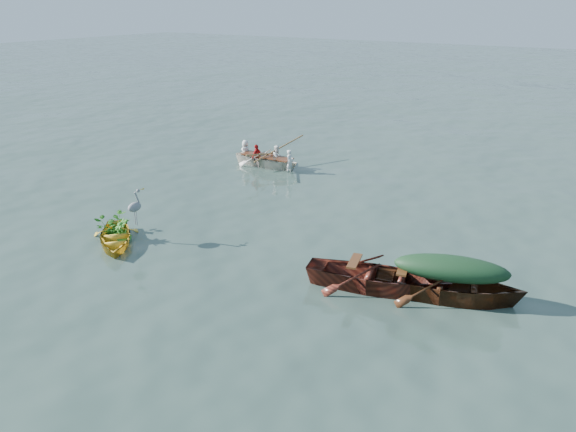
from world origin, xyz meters
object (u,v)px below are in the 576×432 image
(open_wooden_boat, at_px, (377,290))
(rowed_boat, at_px, (267,167))
(yellow_dinghy, at_px, (116,244))
(heron, at_px, (135,212))
(green_tarp_boat, at_px, (448,299))

(open_wooden_boat, height_order, rowed_boat, open_wooden_boat)
(open_wooden_boat, relative_size, rowed_boat, 1.15)
(yellow_dinghy, bearing_deg, heron, 5.19)
(green_tarp_boat, xyz_separation_m, rowed_boat, (-8.68, 5.89, 0.00))
(yellow_dinghy, relative_size, open_wooden_boat, 0.63)
(heron, bearing_deg, rowed_boat, 51.94)
(yellow_dinghy, xyz_separation_m, open_wooden_boat, (6.48, 1.43, 0.00))
(yellow_dinghy, height_order, rowed_boat, rowed_boat)
(yellow_dinghy, relative_size, rowed_boat, 0.72)
(yellow_dinghy, height_order, open_wooden_boat, open_wooden_boat)
(rowed_boat, bearing_deg, green_tarp_boat, -123.60)
(green_tarp_boat, relative_size, rowed_boat, 1.13)
(yellow_dinghy, relative_size, heron, 2.86)
(green_tarp_boat, height_order, open_wooden_boat, open_wooden_boat)
(yellow_dinghy, distance_m, open_wooden_boat, 6.63)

